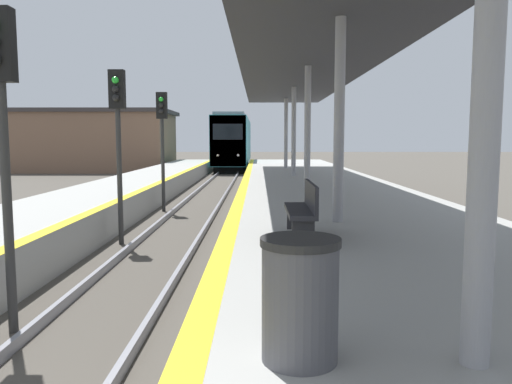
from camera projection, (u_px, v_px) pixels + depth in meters
train at (234, 142)px, 44.16m from camera, size 2.63×18.14×4.49m
signal_near at (2, 108)px, 6.18m from camera, size 0.36×0.31×4.10m
signal_mid at (118, 123)px, 11.64m from camera, size 0.36×0.31×4.10m
signal_far at (162, 128)px, 17.10m from camera, size 0.36×0.31×4.10m
station_canopy at (308, 65)px, 15.95m from camera, size 4.43×31.95×4.20m
trash_bin at (300, 299)px, 3.69m from camera, size 0.60×0.60×0.93m
bench at (304, 208)px, 8.45m from camera, size 0.44×1.73×0.92m
station_building at (90, 141)px, 39.90m from camera, size 13.32×7.53×4.80m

